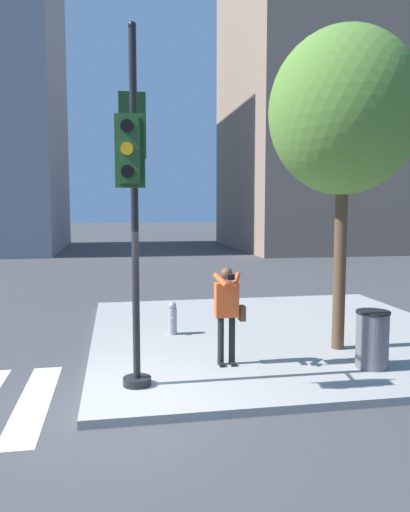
% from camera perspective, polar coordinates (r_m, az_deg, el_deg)
% --- Properties ---
extents(ground_plane, '(160.00, 160.00, 0.00)m').
position_cam_1_polar(ground_plane, '(7.43, -10.06, -17.16)').
color(ground_plane, '#424244').
extents(sidewalk_corner, '(8.00, 8.00, 0.13)m').
position_cam_1_polar(sidewalk_corner, '(11.27, 8.22, -8.80)').
color(sidewalk_corner, '#9E9B96').
rests_on(sidewalk_corner, ground_plane).
extents(traffic_signal_pole, '(0.50, 1.42, 5.40)m').
position_cam_1_polar(traffic_signal_pole, '(7.54, -8.32, 8.73)').
color(traffic_signal_pole, black).
rests_on(traffic_signal_pole, sidewalk_corner).
extents(person_photographer, '(0.58, 0.54, 1.70)m').
position_cam_1_polar(person_photographer, '(8.66, 2.59, -5.82)').
color(person_photographer, black).
rests_on(person_photographer, sidewalk_corner).
extents(street_tree, '(2.79, 2.79, 6.03)m').
position_cam_1_polar(street_tree, '(9.95, 15.60, 15.46)').
color(street_tree, brown).
rests_on(street_tree, sidewalk_corner).
extents(fire_hydrant, '(0.19, 0.25, 0.71)m').
position_cam_1_polar(fire_hydrant, '(10.83, -3.74, -7.10)').
color(fire_hydrant, '#99999E').
rests_on(fire_hydrant, sidewalk_corner).
extents(trash_bin, '(0.57, 0.57, 0.98)m').
position_cam_1_polar(trash_bin, '(9.07, 18.57, -9.00)').
color(trash_bin, '#5B5B60').
rests_on(trash_bin, sidewalk_corner).
extents(building_right, '(13.20, 13.56, 21.55)m').
position_cam_1_polar(building_right, '(36.91, 13.99, 17.94)').
color(building_right, gray).
rests_on(building_right, ground_plane).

